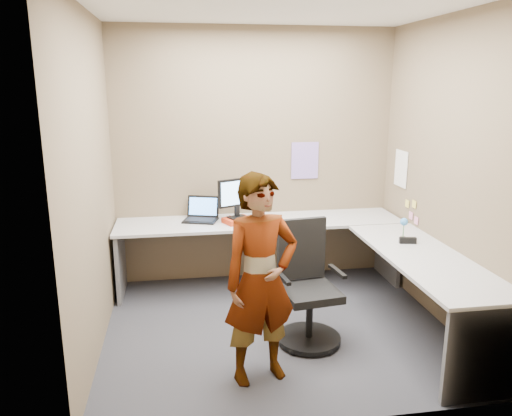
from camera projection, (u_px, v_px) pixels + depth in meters
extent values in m
plane|color=#2A2A30|center=(277.00, 328.00, 4.45)|extent=(3.00, 3.00, 0.00)
plane|color=brown|center=(255.00, 157.00, 5.36)|extent=(3.00, 0.00, 3.00)
plane|color=brown|center=(448.00, 174.00, 4.34)|extent=(0.00, 2.70, 2.70)
plane|color=brown|center=(91.00, 185.00, 3.89)|extent=(0.00, 2.70, 2.70)
plane|color=white|center=(281.00, 5.00, 3.79)|extent=(3.00, 3.00, 0.00)
cube|color=#A9A9A9|center=(260.00, 222.00, 5.21)|extent=(2.96, 0.65, 0.03)
cube|color=#A9A9A9|center=(425.00, 258.00, 4.14)|extent=(0.65, 1.91, 0.03)
cube|color=#59595B|center=(121.00, 262.00, 5.08)|extent=(0.04, 0.60, 0.70)
cube|color=#59595B|center=(388.00, 248.00, 5.51)|extent=(0.04, 0.60, 0.70)
cube|color=#59595B|center=(485.00, 355.00, 3.35)|extent=(0.60, 0.04, 0.70)
cube|color=#B62F12|center=(237.00, 220.00, 5.11)|extent=(0.32, 0.29, 0.05)
cube|color=black|center=(237.00, 217.00, 5.10)|extent=(0.21, 0.19, 0.01)
cube|color=black|center=(237.00, 211.00, 5.10)|extent=(0.06, 0.05, 0.11)
cube|color=black|center=(237.00, 192.00, 5.06)|extent=(0.40, 0.21, 0.28)
cube|color=#93CBFF|center=(238.00, 193.00, 5.04)|extent=(0.35, 0.16, 0.24)
cube|color=black|center=(200.00, 220.00, 5.17)|extent=(0.40, 0.34, 0.02)
cube|color=black|center=(203.00, 206.00, 5.26)|extent=(0.34, 0.17, 0.22)
cube|color=#4E97F9|center=(203.00, 206.00, 5.26)|extent=(0.30, 0.14, 0.18)
cube|color=#B7B7BC|center=(230.00, 220.00, 5.15)|extent=(0.12, 0.08, 0.04)
sphere|color=#B0120B|center=(230.00, 217.00, 5.13)|extent=(0.04, 0.04, 0.04)
cone|color=white|center=(235.00, 220.00, 5.10)|extent=(0.10, 0.10, 0.06)
cube|color=black|center=(408.00, 240.00, 4.45)|extent=(0.15, 0.07, 0.05)
cylinder|color=brown|center=(403.00, 239.00, 4.52)|extent=(0.05, 0.05, 0.04)
cylinder|color=#338C3F|center=(403.00, 229.00, 4.50)|extent=(0.01, 0.01, 0.14)
sphere|color=#3E8BDA|center=(404.00, 222.00, 4.49)|extent=(0.07, 0.07, 0.07)
cube|color=#846BB7|center=(305.00, 161.00, 5.45)|extent=(0.30, 0.01, 0.40)
cube|color=white|center=(401.00, 169.00, 5.23)|extent=(0.01, 0.28, 0.38)
cube|color=#F2E059|center=(414.00, 204.00, 4.97)|extent=(0.01, 0.07, 0.07)
cube|color=pink|center=(411.00, 216.00, 5.05)|extent=(0.01, 0.07, 0.07)
cube|color=pink|center=(416.00, 221.00, 4.94)|extent=(0.01, 0.07, 0.07)
cube|color=#F2E059|center=(407.00, 204.00, 5.12)|extent=(0.01, 0.07, 0.07)
cylinder|color=black|center=(309.00, 338.00, 4.20)|extent=(0.54, 0.54, 0.04)
cylinder|color=black|center=(309.00, 315.00, 4.14)|extent=(0.06, 0.06, 0.38)
cube|color=black|center=(310.00, 293.00, 4.09)|extent=(0.49, 0.49, 0.07)
cube|color=black|center=(301.00, 248.00, 4.21)|extent=(0.42, 0.10, 0.53)
cube|color=black|center=(283.00, 277.00, 3.99)|extent=(0.08, 0.29, 0.03)
cube|color=black|center=(337.00, 271.00, 4.12)|extent=(0.08, 0.29, 0.03)
imported|color=#999399|center=(261.00, 280.00, 3.53)|extent=(0.64, 0.50, 1.54)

